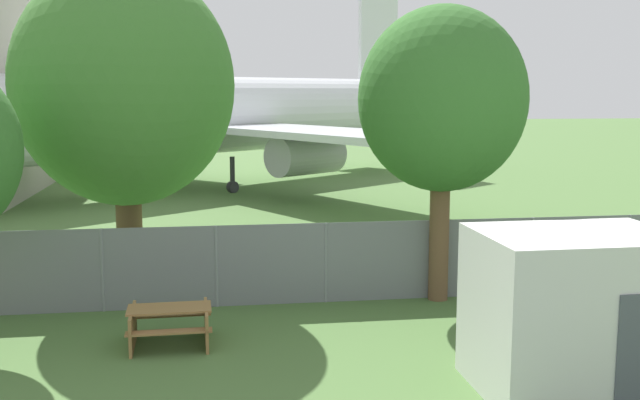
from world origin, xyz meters
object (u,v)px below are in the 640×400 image
at_px(picnic_bench_near_cabin, 170,322).
at_px(tree_left_of_cabin, 124,86).
at_px(airplane, 183,117).
at_px(portable_cabin, 575,312).
at_px(tree_behind_benches, 442,100).

relative_size(picnic_bench_near_cabin, tree_left_of_cabin, 0.21).
relative_size(airplane, portable_cabin, 10.91).
bearing_deg(portable_cabin, airplane, 104.68).
distance_m(portable_cabin, tree_behind_benches, 6.57).
bearing_deg(portable_cabin, picnic_bench_near_cabin, 153.98).
relative_size(portable_cabin, tree_left_of_cabin, 0.40).
distance_m(tree_left_of_cabin, tree_behind_benches, 7.58).
height_order(tree_left_of_cabin, tree_behind_benches, tree_left_of_cabin).
bearing_deg(tree_behind_benches, tree_left_of_cabin, 165.69).
height_order(airplane, tree_left_of_cabin, airplane).
relative_size(airplane, picnic_bench_near_cabin, 21.35).
bearing_deg(airplane, portable_cabin, 67.87).
distance_m(airplane, portable_cabin, 27.59).
xyz_separation_m(portable_cabin, tree_behind_benches, (-0.58, 5.59, 3.40)).
bearing_deg(portable_cabin, tree_left_of_cabin, 136.16).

